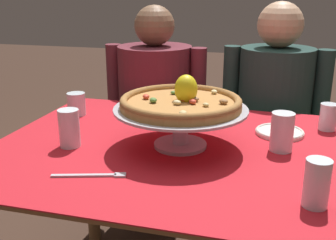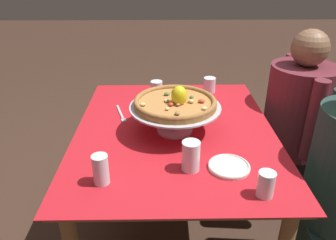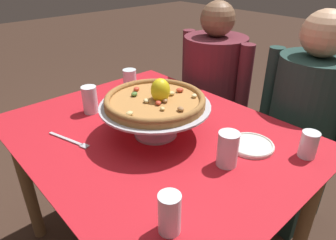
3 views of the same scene
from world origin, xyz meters
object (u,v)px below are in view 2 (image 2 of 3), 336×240
water_glass_back_right (266,186)px  water_glass_back_left (209,86)px  diner_left (294,127)px  dinner_fork (121,114)px  side_plate (229,166)px  water_glass_side_left (157,93)px  pizza_stand (175,112)px  water_glass_front_right (101,171)px  pizza (175,102)px  water_glass_side_right (191,157)px

water_glass_back_right → water_glass_back_left: water_glass_back_right is taller
water_glass_back_left → diner_left: diner_left is taller
dinner_fork → diner_left: size_ratio=0.18×
water_glass_back_right → side_plate: size_ratio=0.58×
water_glass_back_left → water_glass_side_left: (0.14, -0.33, 0.01)m
pizza_stand → water_glass_front_right: pizza_stand is taller
water_glass_side_left → water_glass_back_left: bearing=113.8°
water_glass_side_left → diner_left: (0.04, 0.83, -0.21)m
pizza_stand → diner_left: bearing=113.0°
side_plate → diner_left: diner_left is taller
water_glass_front_right → water_glass_back_left: bearing=149.8°
pizza → water_glass_back_right: (0.49, 0.31, -0.11)m
pizza_stand → dinner_fork: pizza_stand is taller
pizza → water_glass_front_right: pizza is taller
pizza_stand → diner_left: (-0.31, 0.74, -0.26)m
side_plate → dinner_fork: bearing=-135.4°
water_glass_back_right → water_glass_back_left: (-0.99, -0.07, -0.00)m
water_glass_back_left → water_glass_side_left: size_ratio=0.74×
water_glass_side_right → water_glass_front_right: 0.35m
pizza_stand → water_glass_side_right: 0.33m
pizza_stand → water_glass_front_right: size_ratio=3.63×
water_glass_back_left → water_glass_front_right: 1.05m
dinner_fork → diner_left: 1.04m
water_glass_front_right → side_plate: water_glass_front_right is taller
water_glass_back_right → dinner_fork: (-0.67, -0.59, -0.04)m
water_glass_front_right → water_glass_side_left: (-0.76, 0.20, 0.00)m
pizza_stand → water_glass_side_left: 0.37m
pizza_stand → pizza: bearing=52.0°
water_glass_side_right → water_glass_side_left: (-0.68, -0.15, -0.00)m
side_plate → water_glass_back_right: bearing=29.9°
dinner_fork → diner_left: bearing=97.2°
pizza_stand → water_glass_side_left: size_ratio=3.46×
water_glass_front_right → diner_left: 1.27m
water_glass_back_right → diner_left: diner_left is taller
dinner_fork → diner_left: (-0.13, 1.02, -0.16)m
side_plate → dinner_fork: 0.71m
pizza_stand → water_glass_side_right: pizza_stand is taller
water_glass_side_right → dinner_fork: water_glass_side_right is taller
pizza_stand → water_glass_front_right: 0.50m
water_glass_front_right → side_plate: bearing=99.6°
water_glass_back_right → side_plate: water_glass_back_right is taller
water_glass_back_left → diner_left: (0.19, 0.50, -0.20)m
water_glass_side_left → diner_left: size_ratio=0.11×
pizza_stand → water_glass_front_right: (0.40, -0.29, -0.05)m
pizza → side_plate: 0.41m
pizza_stand → dinner_fork: size_ratio=2.12×
water_glass_back_right → water_glass_side_left: (-0.84, -0.40, 0.01)m
side_plate → pizza_stand: bearing=-146.6°
water_glass_front_right → water_glass_side_right: bearing=103.2°
pizza → dinner_fork: 0.37m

